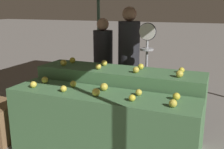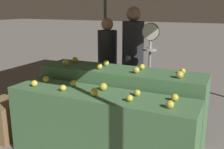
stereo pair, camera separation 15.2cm
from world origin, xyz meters
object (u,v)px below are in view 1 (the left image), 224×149
object	(u,v)px
person_customer_left	(103,57)
wooden_crate_side	(1,121)
produce_scale	(147,52)
person_vendor_at_scale	(129,52)

from	to	relation	value
person_customer_left	wooden_crate_side	world-z (taller)	person_customer_left
produce_scale	person_customer_left	xyz separation A→B (m)	(-0.89, 0.37, -0.20)
produce_scale	person_customer_left	world-z (taller)	person_customer_left
produce_scale	wooden_crate_side	xyz separation A→B (m)	(-1.69, -1.30, -0.87)
person_vendor_at_scale	person_customer_left	bearing A→B (deg)	23.27
person_vendor_at_scale	wooden_crate_side	bearing A→B (deg)	78.29
person_vendor_at_scale	wooden_crate_side	xyz separation A→B (m)	(-1.29, -1.65, -0.79)
produce_scale	wooden_crate_side	distance (m)	2.30
produce_scale	person_vendor_at_scale	world-z (taller)	person_vendor_at_scale
produce_scale	wooden_crate_side	world-z (taller)	produce_scale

